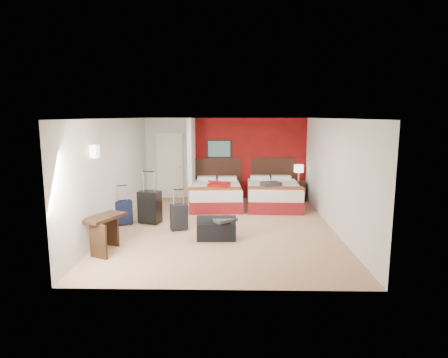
{
  "coord_description": "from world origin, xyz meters",
  "views": [
    {
      "loc": [
        0.21,
        -8.54,
        2.56
      ],
      "look_at": [
        -0.0,
        0.8,
        1.0
      ],
      "focal_mm": 30.44,
      "sensor_mm": 36.0,
      "label": 1
    }
  ],
  "objects_px": {
    "suitcase_navy": "(123,213)",
    "red_suitcase_open": "(219,184)",
    "suitcase_charcoal": "(179,218)",
    "bed_left": "(216,195)",
    "nightstand": "(298,191)",
    "bed_right": "(273,195)",
    "desk": "(105,234)",
    "duffel_bag": "(216,229)",
    "table_lamp": "(299,173)",
    "suitcase_black": "(150,208)"
  },
  "relations": [
    {
      "from": "suitcase_navy",
      "to": "duffel_bag",
      "type": "xyz_separation_m",
      "value": [
        2.25,
        -1.0,
        -0.07
      ]
    },
    {
      "from": "bed_left",
      "to": "red_suitcase_open",
      "type": "relative_size",
      "value": 2.62
    },
    {
      "from": "desk",
      "to": "table_lamp",
      "type": "bearing_deg",
      "value": 70.24
    },
    {
      "from": "bed_right",
      "to": "desk",
      "type": "height_order",
      "value": "desk"
    },
    {
      "from": "bed_right",
      "to": "table_lamp",
      "type": "distance_m",
      "value": 1.23
    },
    {
      "from": "nightstand",
      "to": "table_lamp",
      "type": "distance_m",
      "value": 0.55
    },
    {
      "from": "suitcase_black",
      "to": "bed_left",
      "type": "bearing_deg",
      "value": 67.38
    },
    {
      "from": "duffel_bag",
      "to": "bed_left",
      "type": "bearing_deg",
      "value": 90.42
    },
    {
      "from": "red_suitcase_open",
      "to": "suitcase_charcoal",
      "type": "bearing_deg",
      "value": -91.68
    },
    {
      "from": "suitcase_charcoal",
      "to": "duffel_bag",
      "type": "relative_size",
      "value": 0.7
    },
    {
      "from": "bed_left",
      "to": "red_suitcase_open",
      "type": "xyz_separation_m",
      "value": [
        0.1,
        -0.1,
        0.35
      ]
    },
    {
      "from": "suitcase_charcoal",
      "to": "suitcase_navy",
      "type": "height_order",
      "value": "suitcase_charcoal"
    },
    {
      "from": "table_lamp",
      "to": "duffel_bag",
      "type": "distance_m",
      "value": 4.46
    },
    {
      "from": "nightstand",
      "to": "suitcase_navy",
      "type": "relative_size",
      "value": 1.07
    },
    {
      "from": "suitcase_black",
      "to": "suitcase_navy",
      "type": "height_order",
      "value": "suitcase_black"
    },
    {
      "from": "table_lamp",
      "to": "red_suitcase_open",
      "type": "bearing_deg",
      "value": -160.32
    },
    {
      "from": "bed_left",
      "to": "nightstand",
      "type": "xyz_separation_m",
      "value": [
        2.48,
        0.75,
        -0.01
      ]
    },
    {
      "from": "suitcase_navy",
      "to": "red_suitcase_open",
      "type": "bearing_deg",
      "value": 9.99
    },
    {
      "from": "suitcase_charcoal",
      "to": "suitcase_navy",
      "type": "xyz_separation_m",
      "value": [
        -1.38,
        0.38,
        -0.01
      ]
    },
    {
      "from": "table_lamp",
      "to": "suitcase_navy",
      "type": "height_order",
      "value": "table_lamp"
    },
    {
      "from": "bed_right",
      "to": "duffel_bag",
      "type": "distance_m",
      "value": 3.36
    },
    {
      "from": "bed_right",
      "to": "suitcase_black",
      "type": "relative_size",
      "value": 2.78
    },
    {
      "from": "bed_left",
      "to": "suitcase_charcoal",
      "type": "distance_m",
      "value": 2.48
    },
    {
      "from": "suitcase_navy",
      "to": "bed_right",
      "type": "bearing_deg",
      "value": -2.37
    },
    {
      "from": "bed_left",
      "to": "red_suitcase_open",
      "type": "height_order",
      "value": "red_suitcase_open"
    },
    {
      "from": "bed_right",
      "to": "desk",
      "type": "bearing_deg",
      "value": -131.56
    },
    {
      "from": "duffel_bag",
      "to": "table_lamp",
      "type": "bearing_deg",
      "value": 55.67
    },
    {
      "from": "suitcase_charcoal",
      "to": "bed_left",
      "type": "bearing_deg",
      "value": 54.64
    },
    {
      "from": "bed_right",
      "to": "suitcase_navy",
      "type": "bearing_deg",
      "value": -150.01
    },
    {
      "from": "bed_left",
      "to": "desk",
      "type": "distance_m",
      "value": 4.25
    },
    {
      "from": "bed_right",
      "to": "duffel_bag",
      "type": "xyz_separation_m",
      "value": [
        -1.51,
        -3.01,
        -0.11
      ]
    },
    {
      "from": "table_lamp",
      "to": "suitcase_charcoal",
      "type": "relative_size",
      "value": 0.9
    },
    {
      "from": "duffel_bag",
      "to": "bed_right",
      "type": "bearing_deg",
      "value": 61.12
    },
    {
      "from": "suitcase_navy",
      "to": "desk",
      "type": "distance_m",
      "value": 1.8
    },
    {
      "from": "red_suitcase_open",
      "to": "desk",
      "type": "height_order",
      "value": "red_suitcase_open"
    },
    {
      "from": "red_suitcase_open",
      "to": "suitcase_black",
      "type": "relative_size",
      "value": 1.02
    },
    {
      "from": "table_lamp",
      "to": "suitcase_charcoal",
      "type": "xyz_separation_m",
      "value": [
        -3.21,
        -3.12,
        -0.56
      ]
    },
    {
      "from": "red_suitcase_open",
      "to": "bed_right",
      "type": "bearing_deg",
      "value": 22.95
    },
    {
      "from": "red_suitcase_open",
      "to": "suitcase_navy",
      "type": "relative_size",
      "value": 1.4
    },
    {
      "from": "red_suitcase_open",
      "to": "table_lamp",
      "type": "relative_size",
      "value": 1.52
    },
    {
      "from": "bed_left",
      "to": "duffel_bag",
      "type": "distance_m",
      "value": 2.99
    },
    {
      "from": "red_suitcase_open",
      "to": "suitcase_charcoal",
      "type": "relative_size",
      "value": 1.37
    },
    {
      "from": "bed_left",
      "to": "duffel_bag",
      "type": "bearing_deg",
      "value": -90.65
    },
    {
      "from": "table_lamp",
      "to": "suitcase_navy",
      "type": "relative_size",
      "value": 0.92
    },
    {
      "from": "table_lamp",
      "to": "suitcase_black",
      "type": "bearing_deg",
      "value": -146.91
    },
    {
      "from": "duffel_bag",
      "to": "suitcase_charcoal",
      "type": "bearing_deg",
      "value": 142.45
    },
    {
      "from": "red_suitcase_open",
      "to": "duffel_bag",
      "type": "bearing_deg",
      "value": -70.73
    },
    {
      "from": "suitcase_navy",
      "to": "table_lamp",
      "type": "bearing_deg",
      "value": 0.32
    },
    {
      "from": "red_suitcase_open",
      "to": "duffel_bag",
      "type": "relative_size",
      "value": 0.95
    },
    {
      "from": "table_lamp",
      "to": "suitcase_charcoal",
      "type": "bearing_deg",
      "value": -135.86
    }
  ]
}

